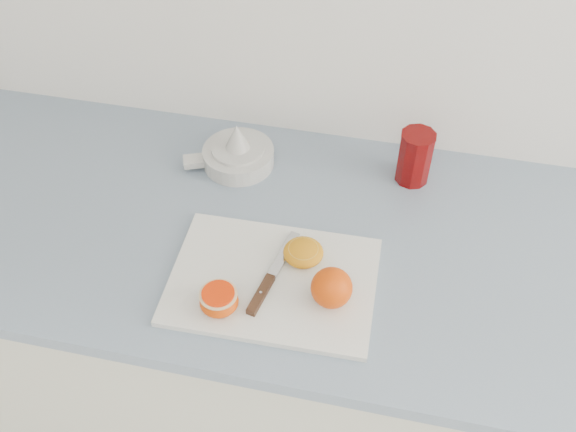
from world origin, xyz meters
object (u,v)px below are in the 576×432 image
(counter, at_px, (334,363))
(citrus_juicer, at_px, (237,153))
(cutting_board, at_px, (273,281))
(red_tumbler, at_px, (415,159))
(half_orange, at_px, (219,300))

(counter, distance_m, citrus_juicer, 0.56)
(cutting_board, height_order, red_tumbler, red_tumbler)
(counter, relative_size, red_tumbler, 20.71)
(counter, xyz_separation_m, half_orange, (-0.18, -0.21, 0.48))
(half_orange, distance_m, citrus_juicer, 0.38)
(citrus_juicer, relative_size, red_tumbler, 1.61)
(cutting_board, bearing_deg, citrus_juicer, 116.22)
(citrus_juicer, distance_m, red_tumbler, 0.36)
(cutting_board, relative_size, half_orange, 5.47)
(red_tumbler, bearing_deg, half_orange, -125.65)
(half_orange, distance_m, red_tumbler, 0.50)
(counter, relative_size, cutting_board, 6.65)
(citrus_juicer, bearing_deg, red_tumbler, 4.92)
(counter, xyz_separation_m, red_tumbler, (0.10, 0.20, 0.50))
(cutting_board, xyz_separation_m, citrus_juicer, (-0.14, 0.29, 0.02))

